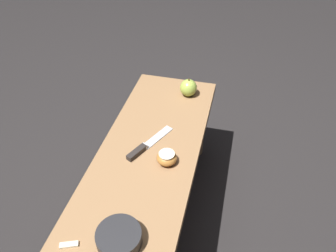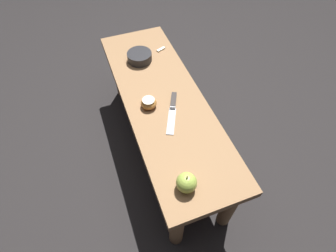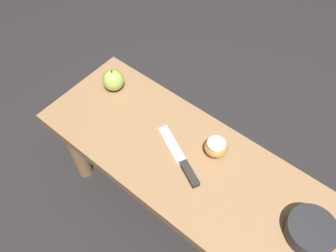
{
  "view_description": "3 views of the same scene",
  "coord_description": "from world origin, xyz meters",
  "px_view_note": "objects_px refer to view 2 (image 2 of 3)",
  "views": [
    {
      "loc": [
        0.76,
        0.28,
        1.3
      ],
      "look_at": [
        -0.19,
        0.04,
        0.45
      ],
      "focal_mm": 35.0,
      "sensor_mm": 36.0,
      "label": 1
    },
    {
      "loc": [
        -0.82,
        0.28,
        1.34
      ],
      "look_at": [
        -0.19,
        0.04,
        0.45
      ],
      "focal_mm": 28.0,
      "sensor_mm": 36.0,
      "label": 2
    },
    {
      "loc": [
        0.19,
        -0.43,
        1.3
      ],
      "look_at": [
        -0.19,
        0.04,
        0.45
      ],
      "focal_mm": 35.0,
      "sensor_mm": 36.0,
      "label": 3
    }
  ],
  "objects_px": {
    "wooden_bench": "(163,108)",
    "bowl": "(140,57)",
    "apple_whole": "(187,183)",
    "knife": "(173,107)",
    "apple_cut": "(149,103)"
  },
  "relations": [
    {
      "from": "wooden_bench",
      "to": "bowl",
      "type": "distance_m",
      "value": 0.33
    },
    {
      "from": "apple_whole",
      "to": "bowl",
      "type": "xyz_separation_m",
      "value": [
        0.77,
        -0.05,
        -0.02
      ]
    },
    {
      "from": "knife",
      "to": "bowl",
      "type": "xyz_separation_m",
      "value": [
        0.38,
        0.05,
        0.02
      ]
    },
    {
      "from": "wooden_bench",
      "to": "bowl",
      "type": "bearing_deg",
      "value": 4.38
    },
    {
      "from": "knife",
      "to": "apple_cut",
      "type": "xyz_separation_m",
      "value": [
        0.05,
        0.1,
        0.02
      ]
    },
    {
      "from": "apple_cut",
      "to": "bowl",
      "type": "relative_size",
      "value": 0.56
    },
    {
      "from": "wooden_bench",
      "to": "bowl",
      "type": "height_order",
      "value": "bowl"
    },
    {
      "from": "knife",
      "to": "bowl",
      "type": "height_order",
      "value": "bowl"
    },
    {
      "from": "apple_whole",
      "to": "knife",
      "type": "bearing_deg",
      "value": -13.82
    },
    {
      "from": "knife",
      "to": "apple_cut",
      "type": "height_order",
      "value": "apple_cut"
    },
    {
      "from": "wooden_bench",
      "to": "apple_cut",
      "type": "bearing_deg",
      "value": 109.78
    },
    {
      "from": "wooden_bench",
      "to": "knife",
      "type": "bearing_deg",
      "value": -163.87
    },
    {
      "from": "apple_cut",
      "to": "bowl",
      "type": "xyz_separation_m",
      "value": [
        0.34,
        -0.06,
        -0.0
      ]
    },
    {
      "from": "wooden_bench",
      "to": "apple_whole",
      "type": "bearing_deg",
      "value": 170.97
    },
    {
      "from": "knife",
      "to": "apple_whole",
      "type": "xyz_separation_m",
      "value": [
        -0.39,
        0.1,
        0.03
      ]
    }
  ]
}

